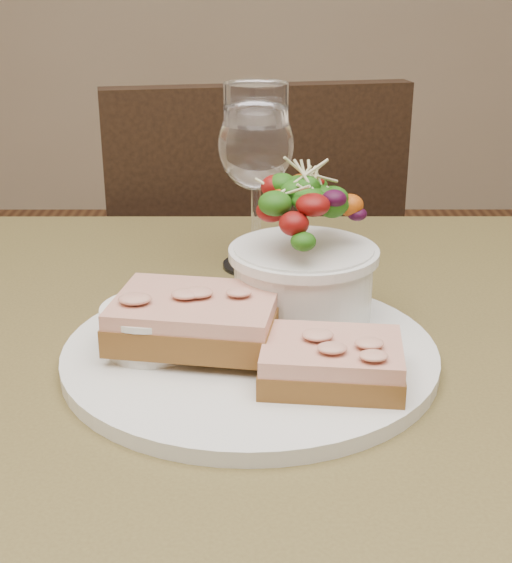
{
  "coord_description": "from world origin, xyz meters",
  "views": [
    {
      "loc": [
        -0.01,
        -0.55,
        1.04
      ],
      "look_at": [
        -0.01,
        0.02,
        0.81
      ],
      "focal_mm": 50.0,
      "sensor_mm": 36.0,
      "label": 1
    }
  ],
  "objects_px": {
    "sandwich_front": "(332,362)",
    "salad_bowl": "(304,250)",
    "ramekin": "(152,325)",
    "wine_glass": "(256,150)",
    "dinner_plate": "(250,353)",
    "sandwich_back": "(195,318)",
    "cafe_table": "(263,470)",
    "chair_far": "(240,415)"
  },
  "relations": [
    {
      "from": "chair_far",
      "to": "salad_bowl",
      "type": "relative_size",
      "value": 7.09
    },
    {
      "from": "cafe_table",
      "to": "sandwich_front",
      "type": "bearing_deg",
      "value": -45.97
    },
    {
      "from": "dinner_plate",
      "to": "wine_glass",
      "type": "xyz_separation_m",
      "value": [
        0.0,
        0.21,
        0.12
      ]
    },
    {
      "from": "sandwich_back",
      "to": "ramekin",
      "type": "xyz_separation_m",
      "value": [
        -0.03,
        -0.0,
        -0.01
      ]
    },
    {
      "from": "sandwich_front",
      "to": "ramekin",
      "type": "distance_m",
      "value": 0.15
    },
    {
      "from": "cafe_table",
      "to": "wine_glass",
      "type": "xyz_separation_m",
      "value": [
        -0.01,
        0.22,
        0.22
      ]
    },
    {
      "from": "salad_bowl",
      "to": "chair_far",
      "type": "bearing_deg",
      "value": 96.44
    },
    {
      "from": "sandwich_back",
      "to": "salad_bowl",
      "type": "relative_size",
      "value": 1.1
    },
    {
      "from": "sandwich_back",
      "to": "ramekin",
      "type": "height_order",
      "value": "sandwich_back"
    },
    {
      "from": "ramekin",
      "to": "dinner_plate",
      "type": "bearing_deg",
      "value": 2.5
    },
    {
      "from": "ramekin",
      "to": "wine_glass",
      "type": "distance_m",
      "value": 0.25
    },
    {
      "from": "sandwich_front",
      "to": "sandwich_back",
      "type": "xyz_separation_m",
      "value": [
        -0.1,
        0.05,
        0.01
      ]
    },
    {
      "from": "dinner_plate",
      "to": "ramekin",
      "type": "xyz_separation_m",
      "value": [
        -0.08,
        -0.0,
        0.03
      ]
    },
    {
      "from": "sandwich_front",
      "to": "wine_glass",
      "type": "relative_size",
      "value": 0.62
    },
    {
      "from": "cafe_table",
      "to": "chair_far",
      "type": "relative_size",
      "value": 0.89
    },
    {
      "from": "cafe_table",
      "to": "chair_far",
      "type": "distance_m",
      "value": 0.76
    },
    {
      "from": "salad_bowl",
      "to": "cafe_table",
      "type": "bearing_deg",
      "value": -116.83
    },
    {
      "from": "cafe_table",
      "to": "sandwich_back",
      "type": "relative_size",
      "value": 5.75
    },
    {
      "from": "dinner_plate",
      "to": "salad_bowl",
      "type": "height_order",
      "value": "salad_bowl"
    },
    {
      "from": "sandwich_front",
      "to": "chair_far",
      "type": "bearing_deg",
      "value": 102.62
    },
    {
      "from": "dinner_plate",
      "to": "sandwich_back",
      "type": "distance_m",
      "value": 0.05
    },
    {
      "from": "sandwich_front",
      "to": "salad_bowl",
      "type": "relative_size",
      "value": 0.86
    },
    {
      "from": "sandwich_back",
      "to": "cafe_table",
      "type": "bearing_deg",
      "value": 4.85
    },
    {
      "from": "sandwich_back",
      "to": "salad_bowl",
      "type": "xyz_separation_m",
      "value": [
        0.09,
        0.06,
        0.03
      ]
    },
    {
      "from": "dinner_plate",
      "to": "sandwich_back",
      "type": "relative_size",
      "value": 2.13
    },
    {
      "from": "sandwich_front",
      "to": "wine_glass",
      "type": "height_order",
      "value": "wine_glass"
    },
    {
      "from": "dinner_plate",
      "to": "salad_bowl",
      "type": "relative_size",
      "value": 2.33
    },
    {
      "from": "salad_bowl",
      "to": "sandwich_back",
      "type": "bearing_deg",
      "value": -144.05
    },
    {
      "from": "chair_far",
      "to": "sandwich_back",
      "type": "relative_size",
      "value": 6.47
    },
    {
      "from": "cafe_table",
      "to": "sandwich_back",
      "type": "bearing_deg",
      "value": 175.64
    },
    {
      "from": "dinner_plate",
      "to": "wine_glass",
      "type": "distance_m",
      "value": 0.24
    },
    {
      "from": "sandwich_back",
      "to": "wine_glass",
      "type": "distance_m",
      "value": 0.24
    },
    {
      "from": "ramekin",
      "to": "wine_glass",
      "type": "height_order",
      "value": "wine_glass"
    },
    {
      "from": "wine_glass",
      "to": "ramekin",
      "type": "bearing_deg",
      "value": -110.63
    },
    {
      "from": "cafe_table",
      "to": "ramekin",
      "type": "bearing_deg",
      "value": 179.04
    },
    {
      "from": "sandwich_front",
      "to": "salad_bowl",
      "type": "xyz_separation_m",
      "value": [
        -0.01,
        0.12,
        0.04
      ]
    },
    {
      "from": "cafe_table",
      "to": "sandwich_front",
      "type": "distance_m",
      "value": 0.15
    },
    {
      "from": "dinner_plate",
      "to": "sandwich_back",
      "type": "xyz_separation_m",
      "value": [
        -0.04,
        -0.0,
        0.03
      ]
    },
    {
      "from": "dinner_plate",
      "to": "sandwich_front",
      "type": "relative_size",
      "value": 2.71
    },
    {
      "from": "sandwich_front",
      "to": "sandwich_back",
      "type": "bearing_deg",
      "value": 158.08
    },
    {
      "from": "ramekin",
      "to": "salad_bowl",
      "type": "xyz_separation_m",
      "value": [
        0.12,
        0.07,
        0.04
      ]
    },
    {
      "from": "sandwich_front",
      "to": "salad_bowl",
      "type": "height_order",
      "value": "salad_bowl"
    }
  ]
}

